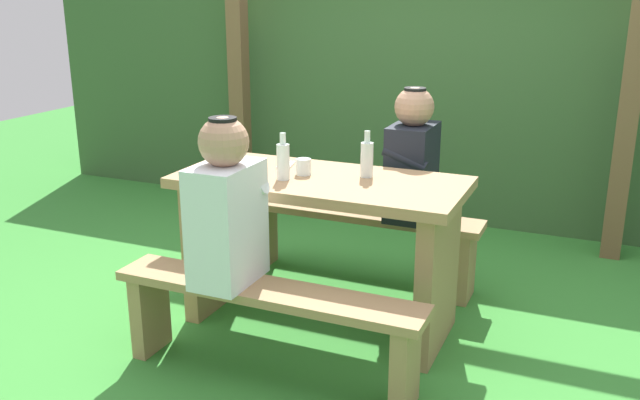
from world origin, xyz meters
The scene contains 13 objects.
ground_plane centered at (0.00, 0.00, 0.00)m, with size 12.00×12.00×0.00m, color #388934.
hedge_backdrop centered at (0.00, 2.15, 0.80)m, with size 6.40×0.63×1.60m, color #385C31.
pergola_post_left centered at (-1.35, 1.58, 0.97)m, with size 0.12×0.12×1.94m, color brown.
pergola_post_right centered at (1.35, 1.58, 0.97)m, with size 0.12×0.12×1.94m, color brown.
picnic_table centered at (0.00, 0.00, 0.52)m, with size 1.40×0.64×0.77m.
bench_near centered at (0.00, -0.57, 0.31)m, with size 1.40×0.24×0.43m.
bench_far centered at (0.00, 0.57, 0.31)m, with size 1.40×0.24×0.43m.
person_white_shirt centered at (-0.18, -0.57, 0.76)m, with size 0.25×0.35×0.72m.
person_black_coat centered at (0.29, 0.57, 0.76)m, with size 0.25×0.35×0.72m.
drinking_glass centered at (-0.09, 0.02, 0.81)m, with size 0.08×0.08×0.08m, color silver.
bottle_left centered at (-0.15, -0.10, 0.87)m, with size 0.06×0.06×0.23m.
bottle_right centered at (0.20, 0.10, 0.86)m, with size 0.06×0.06×0.23m.
cell_phone centered at (-0.25, 0.14, 0.78)m, with size 0.07×0.14×0.01m, color silver.
Camera 1 is at (1.28, -2.95, 1.65)m, focal length 38.76 mm.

